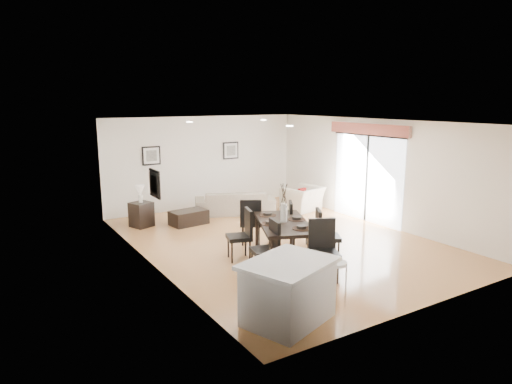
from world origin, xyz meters
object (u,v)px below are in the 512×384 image
kitchen_island (288,291)px  bar_stool (336,268)px  coffee_table (189,217)px  dining_chair_wfar (243,232)px  dining_chair_foot (251,219)px  side_table (141,214)px  armchair (303,199)px  dining_chair_head (323,246)px  dining_chair_efar (296,222)px  sofa (235,202)px  dining_chair_enear (324,232)px  dining_table (284,226)px  dining_chair_wnear (269,244)px

kitchen_island → bar_stool: (0.90, -0.00, 0.17)m
coffee_table → dining_chair_wfar: bearing=-99.4°
dining_chair_foot → side_table: size_ratio=1.66×
armchair → dining_chair_head: (-2.84, -4.31, 0.26)m
armchair → bar_stool: bearing=43.1°
side_table → armchair: bearing=-9.5°
dining_chair_wfar → dining_chair_efar: bearing=109.7°
dining_chair_wfar → coffee_table: dining_chair_wfar is taller
armchair → bar_stool: 6.32m
sofa → dining_chair_efar: bearing=106.6°
sofa → dining_chair_enear: dining_chair_enear is taller
sofa → armchair: size_ratio=2.08×
dining_chair_head → side_table: size_ratio=1.73×
sofa → dining_table: 4.01m
armchair → side_table: armchair is taller
bar_stool → coffee_table: bearing=90.2°
armchair → coffee_table: size_ratio=1.15×
armchair → dining_chair_head: bearing=42.5°
armchair → kitchen_island: kitchen_island is taller
dining_chair_wfar → kitchen_island: (-0.77, -2.62, -0.12)m
dining_chair_enear → dining_chair_foot: dining_chair_foot is taller
dining_chair_wfar → dining_chair_head: (0.71, -1.62, 0.03)m
dining_chair_efar → coffee_table: bearing=54.8°
dining_chair_wfar → dining_table: bearing=73.0°
bar_stool → dining_table: bearing=76.1°
dining_chair_head → kitchen_island: 1.79m
dining_table → dining_chair_head: dining_chair_head is taller
dining_table → dining_chair_wfar: dining_chair_wfar is taller
dining_chair_wfar → dining_chair_enear: size_ratio=0.99×
sofa → dining_chair_wnear: (-1.71, -4.35, 0.25)m
coffee_table → kitchen_island: size_ratio=0.59×
armchair → bar_stool: size_ratio=1.45×
dining_chair_efar → side_table: bearing=66.6°
dining_chair_efar → kitchen_island: (-2.12, -2.69, -0.10)m
dining_chair_wnear → dining_chair_wfar: bearing=-167.6°
dining_chair_wnear → dining_chair_enear: (1.35, 0.06, 0.01)m
kitchen_island → side_table: bearing=72.5°
armchair → dining_chair_wfar: 4.46m
dining_chair_enear → kitchen_island: size_ratio=0.66×
dining_table → dining_chair_efar: 0.87m
dining_chair_wfar → dining_chair_enear: 1.61m
dining_chair_head → bar_stool: size_ratio=1.49×
armchair → side_table: bearing=-23.6°
dining_chair_head → dining_chair_foot: bearing=116.2°
dining_chair_wfar → kitchen_island: dining_chair_wfar is taller
armchair → dining_chair_enear: dining_chair_enear is taller
dining_chair_enear → dining_chair_efar: size_ratio=1.03×
sofa → bar_stool: (-1.57, -6.02, 0.31)m
dining_chair_enear → side_table: size_ratio=1.65×
sofa → armchair: 1.98m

